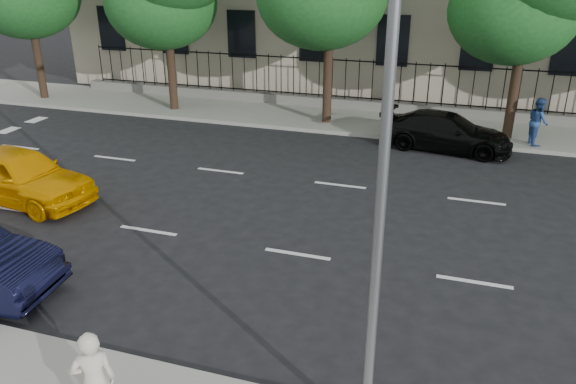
% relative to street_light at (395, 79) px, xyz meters
% --- Properties ---
extents(ground, '(120.00, 120.00, 0.00)m').
position_rel_street_light_xyz_m(ground, '(-2.50, 1.77, -5.15)').
color(ground, black).
rests_on(ground, ground).
extents(far_sidewalk, '(60.00, 4.00, 0.15)m').
position_rel_street_light_xyz_m(far_sidewalk, '(-2.50, 15.77, -5.07)').
color(far_sidewalk, gray).
rests_on(far_sidewalk, ground).
extents(lane_markings, '(49.60, 4.62, 0.01)m').
position_rel_street_light_xyz_m(lane_markings, '(-2.50, 6.52, -5.14)').
color(lane_markings, silver).
rests_on(lane_markings, ground).
extents(iron_fence, '(30.00, 0.50, 2.20)m').
position_rel_street_light_xyz_m(iron_fence, '(-2.50, 17.47, -4.50)').
color(iron_fence, slate).
rests_on(iron_fence, far_sidewalk).
extents(street_light, '(0.25, 3.32, 8.05)m').
position_rel_street_light_xyz_m(street_light, '(0.00, 0.00, 0.00)').
color(street_light, slate).
rests_on(street_light, near_sidewalk).
extents(yellow_taxi, '(4.78, 2.44, 1.56)m').
position_rel_street_light_xyz_m(yellow_taxi, '(-10.90, 4.86, -4.37)').
color(yellow_taxi, '#EF9C00').
rests_on(yellow_taxi, ground).
extents(black_sedan, '(4.80, 2.43, 1.33)m').
position_rel_street_light_xyz_m(black_sedan, '(0.34, 13.27, -4.48)').
color(black_sedan, black).
rests_on(black_sedan, ground).
extents(woman_near, '(0.73, 0.68, 1.67)m').
position_rel_street_light_xyz_m(woman_near, '(-3.67, -1.77, -4.16)').
color(woman_near, beige).
rests_on(woman_near, near_sidewalk).
extents(pedestrian_far, '(0.84, 0.97, 1.71)m').
position_rel_street_light_xyz_m(pedestrian_far, '(3.43, 14.42, -4.14)').
color(pedestrian_far, navy).
rests_on(pedestrian_far, far_sidewalk).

